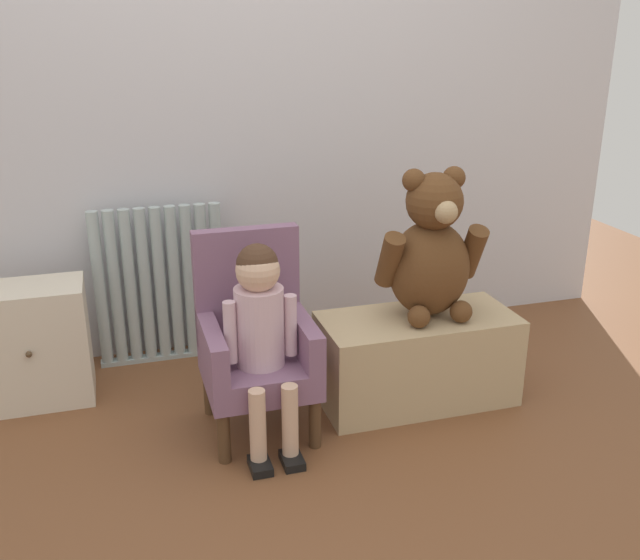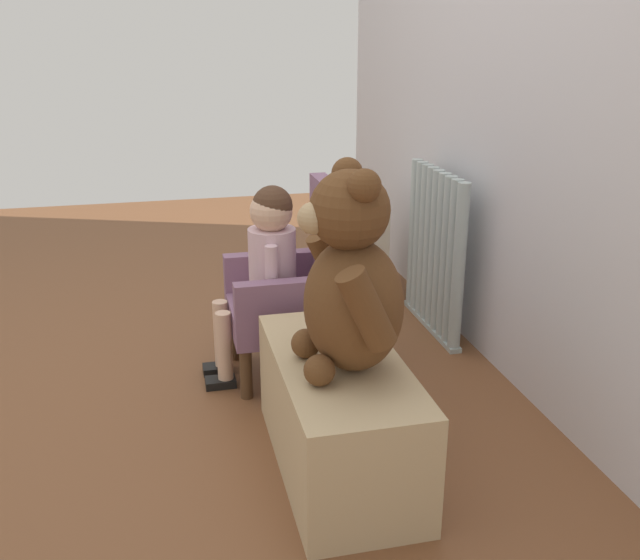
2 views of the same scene
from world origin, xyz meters
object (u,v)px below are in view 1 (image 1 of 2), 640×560
at_px(radiator, 160,286).
at_px(child_figure, 261,318).
at_px(small_dresser, 33,344).
at_px(large_teddy_bear, 431,252).
at_px(child_armchair, 255,340).
at_px(low_bench, 417,359).

xyz_separation_m(radiator, child_figure, (0.28, -0.76, 0.13)).
bearing_deg(small_dresser, radiator, 24.00).
height_order(small_dresser, child_figure, child_figure).
distance_m(small_dresser, large_teddy_bear, 1.57).
bearing_deg(radiator, child_armchair, -66.62).
distance_m(child_figure, large_teddy_bear, 0.70).
xyz_separation_m(small_dresser, child_figure, (0.79, -0.53, 0.23)).
relative_size(small_dresser, low_bench, 0.63).
xyz_separation_m(child_armchair, child_figure, (-0.00, -0.11, 0.13)).
distance_m(small_dresser, child_armchair, 0.90).
height_order(small_dresser, large_teddy_bear, large_teddy_bear).
xyz_separation_m(child_figure, large_teddy_bear, (0.68, 0.12, 0.13)).
distance_m(child_figure, low_bench, 0.71).
bearing_deg(low_bench, large_teddy_bear, 21.60).
distance_m(low_bench, large_teddy_bear, 0.43).
bearing_deg(large_teddy_bear, child_figure, -169.61).
relative_size(radiator, child_figure, 0.96).
bearing_deg(child_figure, low_bench, 9.56).
bearing_deg(child_armchair, low_bench, -0.63).
xyz_separation_m(radiator, small_dresser, (-0.51, -0.23, -0.11)).
relative_size(child_figure, large_teddy_bear, 1.27).
relative_size(small_dresser, child_armchair, 0.66).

